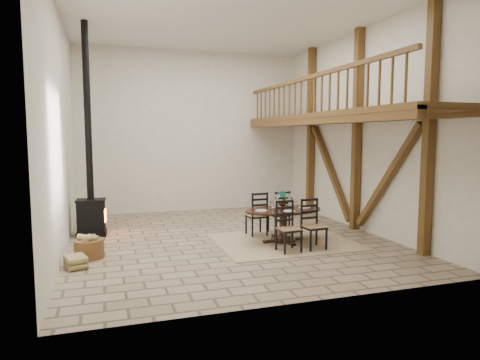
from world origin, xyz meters
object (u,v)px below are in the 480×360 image
object	(u,v)px
wood_stove	(90,189)
log_basket	(89,248)
dining_table	(283,223)
log_stack	(76,262)

from	to	relation	value
wood_stove	log_basket	distance (m)	2.19
dining_table	log_stack	xyz separation A→B (m)	(-4.33, -0.63, -0.31)
log_basket	dining_table	bearing A→B (deg)	0.19
wood_stove	log_basket	bearing A→B (deg)	-86.49
dining_table	wood_stove	size ratio (longest dim) A/B	0.42
log_basket	log_stack	xyz separation A→B (m)	(-0.21, -0.61, -0.09)
wood_stove	log_stack	distance (m)	2.80
wood_stove	log_stack	bearing A→B (deg)	-91.13
wood_stove	log_stack	world-z (taller)	wood_stove
dining_table	wood_stove	world-z (taller)	wood_stove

